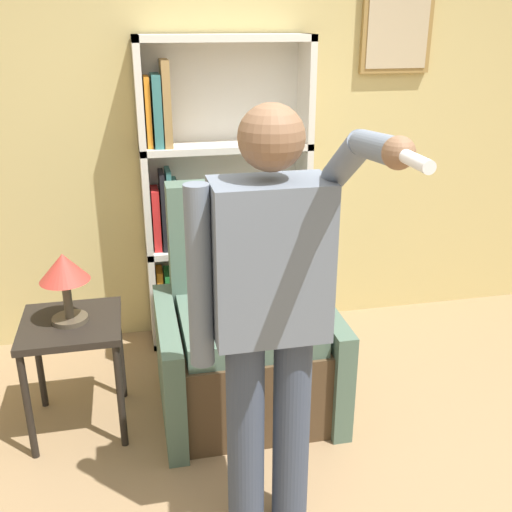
% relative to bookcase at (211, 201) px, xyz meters
% --- Properties ---
extents(wall_back, '(8.00, 0.11, 2.80)m').
position_rel_bookcase_xyz_m(wall_back, '(0.26, 0.16, 0.46)').
color(wall_back, tan).
rests_on(wall_back, ground_plane).
extents(bookcase, '(1.04, 0.28, 1.93)m').
position_rel_bookcase_xyz_m(bookcase, '(0.00, 0.00, 0.00)').
color(bookcase, silver).
rests_on(bookcase, ground_plane).
extents(armchair, '(0.93, 0.84, 1.20)m').
position_rel_bookcase_xyz_m(armchair, '(0.05, -0.79, -0.56)').
color(armchair, '#4C3823').
rests_on(armchair, ground_plane).
extents(person_standing, '(0.57, 0.78, 1.76)m').
position_rel_bookcase_xyz_m(person_standing, '(-0.03, -1.70, 0.07)').
color(person_standing, '#384256').
rests_on(person_standing, ground_plane).
extents(side_table, '(0.49, 0.49, 0.62)m').
position_rel_bookcase_xyz_m(side_table, '(-0.83, -0.84, -0.43)').
color(side_table, black).
rests_on(side_table, ground_plane).
extents(table_lamp, '(0.24, 0.24, 0.36)m').
position_rel_bookcase_xyz_m(table_lamp, '(-0.83, -0.84, -0.07)').
color(table_lamp, '#4C4233').
rests_on(table_lamp, side_table).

